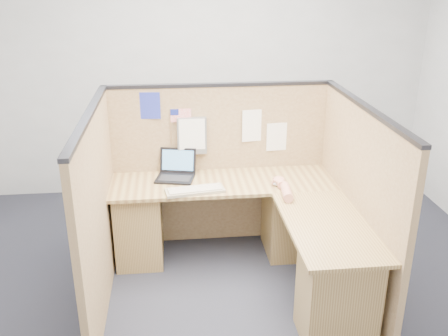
{
  "coord_description": "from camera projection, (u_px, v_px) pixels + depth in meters",
  "views": [
    {
      "loc": [
        -0.42,
        -3.32,
        2.44
      ],
      "look_at": [
        -0.01,
        0.5,
        0.92
      ],
      "focal_mm": 40.0,
      "sensor_mm": 36.0,
      "label": 1
    }
  ],
  "objects": [
    {
      "name": "paper_right",
      "position": [
        277.0,
        137.0,
        4.58
      ],
      "size": [
        0.21,
        0.02,
        0.26
      ],
      "primitive_type": "cube",
      "rotation": [
        0.0,
        0.0,
        0.09
      ],
      "color": "white",
      "rests_on": "cubicle_partitions"
    },
    {
      "name": "floor",
      "position": [
        232.0,
        297.0,
        4.01
      ],
      "size": [
        5.0,
        5.0,
        0.0
      ],
      "primitive_type": "plane",
      "color": "black",
      "rests_on": "ground"
    },
    {
      "name": "american_flag",
      "position": [
        179.0,
        117.0,
        4.4
      ],
      "size": [
        0.19,
        0.01,
        0.32
      ],
      "color": "olive",
      "rests_on": "cubicle_partitions"
    },
    {
      "name": "wall_back",
      "position": [
        208.0,
        71.0,
        5.57
      ],
      "size": [
        5.0,
        0.0,
        5.0
      ],
      "primitive_type": "plane",
      "rotation": [
        1.57,
        0.0,
        0.0
      ],
      "color": "#ACAFB1",
      "rests_on": "floor"
    },
    {
      "name": "file_holder",
      "position": [
        192.0,
        136.0,
        4.46
      ],
      "size": [
        0.26,
        0.05,
        0.34
      ],
      "color": "slate",
      "rests_on": "cubicle_partitions"
    },
    {
      "name": "blue_poster",
      "position": [
        150.0,
        106.0,
        4.35
      ],
      "size": [
        0.18,
        0.02,
        0.24
      ],
      "primitive_type": "cube",
      "rotation": [
        0.0,
        0.0,
        -0.09
      ],
      "color": "#222E9F",
      "rests_on": "cubicle_partitions"
    },
    {
      "name": "l_desk",
      "position": [
        250.0,
        236.0,
        4.15
      ],
      "size": [
        1.95,
        1.75,
        0.73
      ],
      "color": "brown",
      "rests_on": "floor"
    },
    {
      "name": "keyboard",
      "position": [
        195.0,
        190.0,
        4.15
      ],
      "size": [
        0.51,
        0.24,
        0.03
      ],
      "rotation": [
        0.0,
        0.0,
        0.15
      ],
      "color": "gray",
      "rests_on": "l_desk"
    },
    {
      "name": "paper_left",
      "position": [
        255.0,
        126.0,
        4.52
      ],
      "size": [
        0.23,
        0.03,
        0.3
      ],
      "primitive_type": "cube",
      "rotation": [
        0.0,
        0.0,
        0.13
      ],
      "color": "white",
      "rests_on": "cubicle_partitions"
    },
    {
      "name": "laptop",
      "position": [
        175.0,
        171.0,
        4.44
      ],
      "size": [
        0.37,
        0.38,
        0.24
      ],
      "rotation": [
        0.0,
        0.0,
        -0.23
      ],
      "color": "black",
      "rests_on": "l_desk"
    },
    {
      "name": "cubicle_partitions",
      "position": [
        226.0,
        189.0,
        4.12
      ],
      "size": [
        2.06,
        1.83,
        1.53
      ],
      "color": "brown",
      "rests_on": "floor"
    },
    {
      "name": "hand_forearm",
      "position": [
        284.0,
        188.0,
        4.13
      ],
      "size": [
        0.12,
        0.42,
        0.09
      ],
      "color": "tan",
      "rests_on": "l_desk"
    },
    {
      "name": "mouse",
      "position": [
        279.0,
        183.0,
        4.27
      ],
      "size": [
        0.13,
        0.1,
        0.05
      ],
      "primitive_type": "ellipsoid",
      "rotation": [
        0.0,
        0.0,
        0.22
      ],
      "color": "#BCBCC1",
      "rests_on": "l_desk"
    }
  ]
}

